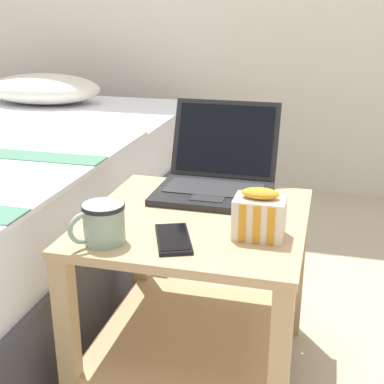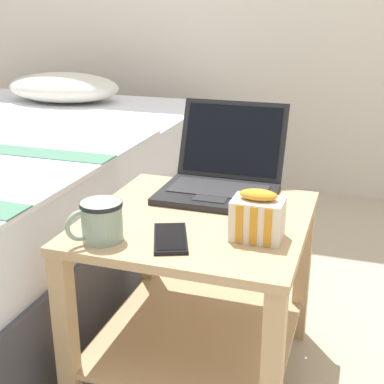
{
  "view_description": "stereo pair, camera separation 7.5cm",
  "coord_description": "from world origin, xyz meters",
  "px_view_note": "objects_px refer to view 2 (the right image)",
  "views": [
    {
      "loc": [
        0.3,
        -1.21,
        0.98
      ],
      "look_at": [
        0.0,
        -0.04,
        0.54
      ],
      "focal_mm": 50.0,
      "sensor_mm": 36.0,
      "label": 1
    },
    {
      "loc": [
        0.38,
        -1.19,
        0.98
      ],
      "look_at": [
        0.0,
        -0.04,
        0.54
      ],
      "focal_mm": 50.0,
      "sensor_mm": 36.0,
      "label": 2
    }
  ],
  "objects_px": {
    "laptop": "(222,175)",
    "cell_phone": "(170,238)",
    "mug_front_left": "(101,219)",
    "snack_bag": "(257,217)"
  },
  "relations": [
    {
      "from": "laptop",
      "to": "mug_front_left",
      "type": "distance_m",
      "value": 0.44
    },
    {
      "from": "laptop",
      "to": "mug_front_left",
      "type": "height_order",
      "value": "laptop"
    },
    {
      "from": "snack_bag",
      "to": "mug_front_left",
      "type": "bearing_deg",
      "value": -160.3
    },
    {
      "from": "laptop",
      "to": "mug_front_left",
      "type": "relative_size",
      "value": 2.68
    },
    {
      "from": "snack_bag",
      "to": "cell_phone",
      "type": "relative_size",
      "value": 0.67
    },
    {
      "from": "laptop",
      "to": "cell_phone",
      "type": "xyz_separation_m",
      "value": [
        -0.02,
        -0.36,
        -0.04
      ]
    },
    {
      "from": "mug_front_left",
      "to": "laptop",
      "type": "bearing_deg",
      "value": 66.78
    },
    {
      "from": "snack_bag",
      "to": "cell_phone",
      "type": "xyz_separation_m",
      "value": [
        -0.18,
        -0.07,
        -0.05
      ]
    },
    {
      "from": "snack_bag",
      "to": "cell_phone",
      "type": "height_order",
      "value": "snack_bag"
    },
    {
      "from": "cell_phone",
      "to": "laptop",
      "type": "bearing_deg",
      "value": 86.09
    }
  ]
}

